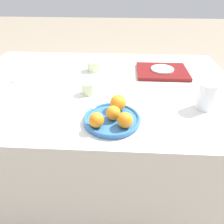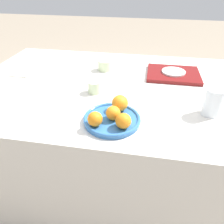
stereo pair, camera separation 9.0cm
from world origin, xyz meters
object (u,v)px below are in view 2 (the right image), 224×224
object	(u,v)px
serving_tray	(173,74)
orange_3	(120,103)
fruit_platter	(112,119)
napkin	(23,73)
orange_1	(123,121)
orange_2	(95,119)
cup_2	(95,87)
orange_0	(113,113)
water_glass	(213,102)
cup_0	(105,65)
side_plate	(174,72)

from	to	relation	value
serving_tray	orange_3	bearing A→B (deg)	-119.04
fruit_platter	napkin	distance (m)	0.75
orange_1	orange_2	bearing A→B (deg)	-177.50
orange_1	napkin	world-z (taller)	orange_1
cup_2	serving_tray	bearing A→B (deg)	34.97
orange_0	napkin	size ratio (longest dim) A/B	0.48
water_glass	cup_2	size ratio (longest dim) A/B	1.75
orange_0	cup_0	size ratio (longest dim) A/B	0.67
fruit_platter	cup_2	world-z (taller)	cup_2
orange_1	orange_2	distance (m)	0.11
orange_3	cup_0	size ratio (longest dim) A/B	0.80
orange_1	cup_2	xyz separation A→B (m)	(-0.19, 0.30, -0.02)
orange_0	cup_2	world-z (taller)	orange_0
orange_3	cup_2	size ratio (longest dim) A/B	1.02
side_plate	cup_2	xyz separation A→B (m)	(-0.42, -0.29, 0.01)
cup_0	napkin	size ratio (longest dim) A/B	0.72
orange_0	cup_0	distance (m)	0.57
side_plate	cup_2	distance (m)	0.51
fruit_platter	water_glass	world-z (taller)	water_glass
orange_0	cup_0	xyz separation A→B (m)	(-0.15, 0.55, -0.02)
fruit_platter	cup_2	xyz separation A→B (m)	(-0.13, 0.24, 0.02)
fruit_platter	orange_2	world-z (taller)	orange_2
napkin	orange_2	bearing A→B (deg)	-38.92
fruit_platter	serving_tray	distance (m)	0.60
orange_1	cup_0	bearing A→B (deg)	108.08
orange_0	orange_2	distance (m)	0.08
cup_0	water_glass	bearing A→B (deg)	-36.43
side_plate	serving_tray	bearing A→B (deg)	180.00
fruit_platter	water_glass	size ratio (longest dim) A/B	1.96
orange_1	orange_3	xyz separation A→B (m)	(-0.03, 0.12, 0.00)
cup_2	orange_3	bearing A→B (deg)	-47.91
fruit_platter	orange_3	size ratio (longest dim) A/B	3.38
water_glass	fruit_platter	bearing A→B (deg)	-162.02
serving_tray	cup_0	world-z (taller)	cup_0
orange_2	orange_3	world-z (taller)	orange_3
fruit_platter	cup_0	size ratio (longest dim) A/B	2.70
orange_1	orange_2	xyz separation A→B (m)	(-0.11, -0.00, -0.00)
napkin	fruit_platter	bearing A→B (deg)	-32.72
fruit_platter	napkin	world-z (taller)	fruit_platter
fruit_platter	orange_3	world-z (taller)	orange_3
orange_3	napkin	xyz separation A→B (m)	(-0.66, 0.34, -0.05)
fruit_platter	orange_2	xyz separation A→B (m)	(-0.06, -0.06, 0.03)
orange_3	side_plate	distance (m)	0.53
orange_0	orange_2	size ratio (longest dim) A/B	1.00
serving_tray	napkin	xyz separation A→B (m)	(-0.91, -0.13, -0.01)
fruit_platter	orange_3	xyz separation A→B (m)	(0.02, 0.07, 0.04)
water_glass	cup_0	xyz separation A→B (m)	(-0.56, 0.41, -0.03)
orange_3	serving_tray	bearing A→B (deg)	60.96
cup_0	orange_1	bearing A→B (deg)	-71.92
orange_2	napkin	world-z (taller)	orange_2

